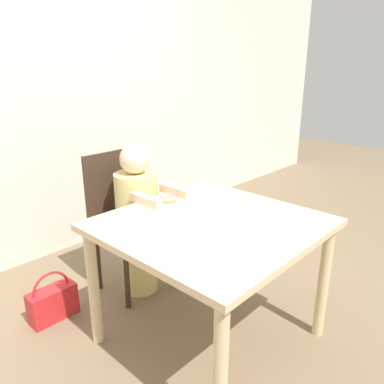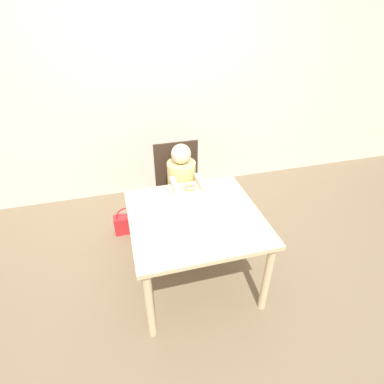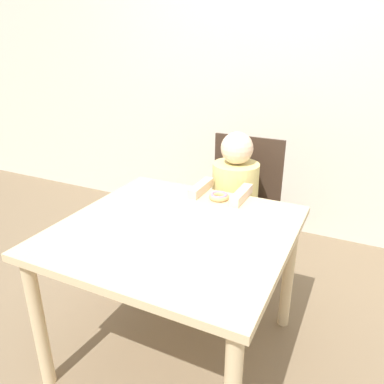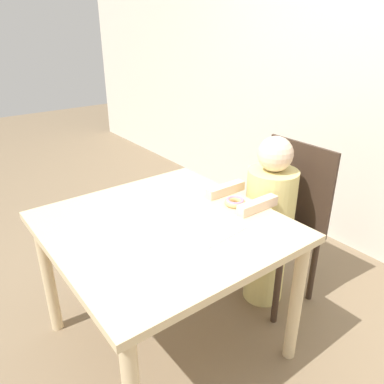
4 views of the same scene
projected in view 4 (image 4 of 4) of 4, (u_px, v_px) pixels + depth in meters
name	position (u px, v px, depth m)	size (l,w,h in m)	color
ground_plane	(168.00, 340.00, 2.00)	(12.00, 12.00, 0.00)	#7A664C
wall_back	(376.00, 73.00, 2.37)	(8.00, 0.05, 2.50)	silver
dining_table	(165.00, 241.00, 1.74)	(1.02, 0.99, 0.72)	beige
chair	(282.00, 221.00, 2.19)	(0.45, 0.38, 0.94)	#38281E
child_figure	(268.00, 224.00, 2.12)	(0.28, 0.49, 1.02)	#E0D17F
donut	(235.00, 202.00, 1.86)	(0.10, 0.10, 0.03)	#DBB270
napkin	(207.00, 226.00, 1.67)	(0.29, 0.29, 0.00)	white
handbag	(219.00, 234.00, 2.77)	(0.28, 0.12, 0.32)	red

